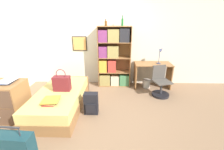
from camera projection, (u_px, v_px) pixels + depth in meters
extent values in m
plane|color=#84664C|center=(91.00, 108.00, 3.41)|extent=(14.00, 14.00, 0.00)
cube|color=beige|center=(97.00, 41.00, 4.40)|extent=(10.00, 0.06, 2.60)
cube|color=black|center=(80.00, 44.00, 4.40)|extent=(0.42, 0.02, 0.42)
cube|color=#DB994C|center=(80.00, 44.00, 4.39)|extent=(0.38, 0.01, 0.38)
cube|color=olive|center=(61.00, 104.00, 3.39)|extent=(0.95, 1.82, 0.23)
cube|color=tan|center=(60.00, 95.00, 3.31)|extent=(0.92, 1.79, 0.21)
cube|color=olive|center=(72.00, 84.00, 4.18)|extent=(0.95, 0.04, 0.43)
cube|color=maroon|center=(62.00, 83.00, 3.26)|extent=(0.36, 0.18, 0.32)
torus|color=maroon|center=(61.00, 74.00, 3.18)|extent=(0.21, 0.02, 0.21)
cube|color=#B2382D|center=(51.00, 102.00, 2.83)|extent=(0.21, 0.34, 0.02)
cube|color=#99894C|center=(50.00, 101.00, 2.81)|extent=(0.28, 0.29, 0.02)
cube|color=#232328|center=(51.00, 100.00, 2.82)|extent=(0.31, 0.29, 0.02)
cube|color=gold|center=(51.00, 100.00, 2.81)|extent=(0.33, 0.35, 0.01)
cylinder|color=#2D2D33|center=(19.00, 132.00, 1.87)|extent=(0.01, 0.01, 0.12)
cube|color=#2D2D33|center=(6.00, 127.00, 1.86)|extent=(0.35, 0.04, 0.02)
cube|color=olive|center=(8.00, 101.00, 2.97)|extent=(0.63, 0.56, 0.77)
cube|color=#513828|center=(0.00, 117.00, 2.77)|extent=(0.59, 0.01, 0.34)
sphere|color=#B2A893|center=(0.00, 118.00, 2.76)|extent=(0.02, 0.02, 0.02)
cube|color=#232328|center=(9.00, 81.00, 2.89)|extent=(0.24, 0.34, 0.02)
cube|color=#334C84|center=(8.00, 81.00, 2.86)|extent=(0.21, 0.32, 0.02)
cube|color=silver|center=(8.00, 80.00, 2.87)|extent=(0.29, 0.36, 0.01)
cube|color=olive|center=(99.00, 57.00, 4.35)|extent=(0.02, 0.34, 1.74)
cube|color=olive|center=(130.00, 57.00, 4.33)|extent=(0.02, 0.34, 1.74)
cube|color=olive|center=(114.00, 56.00, 4.49)|extent=(0.93, 0.01, 1.74)
cube|color=olive|center=(114.00, 84.00, 4.64)|extent=(0.90, 0.34, 0.02)
cube|color=olive|center=(114.00, 72.00, 4.49)|extent=(0.90, 0.34, 0.02)
cube|color=olive|center=(114.00, 57.00, 4.34)|extent=(0.90, 0.34, 0.02)
cube|color=olive|center=(114.00, 42.00, 4.18)|extent=(0.90, 0.34, 0.02)
cube|color=olive|center=(115.00, 26.00, 4.04)|extent=(0.90, 0.34, 0.02)
cube|color=#99894C|center=(105.00, 79.00, 4.57)|extent=(0.31, 0.25, 0.32)
cube|color=beige|center=(115.00, 80.00, 4.57)|extent=(0.24, 0.25, 0.29)
cube|color=#427A4C|center=(124.00, 80.00, 4.55)|extent=(0.28, 0.25, 0.33)
cube|color=gold|center=(103.00, 66.00, 4.42)|extent=(0.22, 0.25, 0.35)
cube|color=#B2382D|center=(112.00, 66.00, 4.41)|extent=(0.23, 0.25, 0.35)
cube|color=#7A336B|center=(103.00, 52.00, 4.27)|extent=(0.23, 0.25, 0.31)
cube|color=#99894C|center=(113.00, 52.00, 4.26)|extent=(0.31, 0.25, 0.33)
cube|color=#7A336B|center=(103.00, 36.00, 4.12)|extent=(0.24, 0.25, 0.32)
cube|color=#99894C|center=(113.00, 36.00, 4.11)|extent=(0.30, 0.25, 0.34)
cube|color=#232328|center=(124.00, 35.00, 4.10)|extent=(0.26, 0.25, 0.36)
cylinder|color=brown|center=(106.00, 23.00, 4.00)|extent=(0.07, 0.07, 0.13)
cylinder|color=brown|center=(106.00, 20.00, 3.97)|extent=(0.03, 0.03, 0.04)
cylinder|color=#232328|center=(106.00, 19.00, 3.96)|extent=(0.03, 0.03, 0.01)
cylinder|color=#1E6B2D|center=(122.00, 22.00, 3.99)|extent=(0.06, 0.06, 0.19)
cylinder|color=#1E6B2D|center=(122.00, 17.00, 3.95)|extent=(0.02, 0.02, 0.06)
cylinder|color=#232328|center=(123.00, 16.00, 3.94)|extent=(0.03, 0.03, 0.02)
cube|color=olive|center=(153.00, 64.00, 4.27)|extent=(1.03, 0.53, 0.02)
cube|color=olive|center=(135.00, 75.00, 4.41)|extent=(0.03, 0.49, 0.70)
cube|color=olive|center=(169.00, 76.00, 4.39)|extent=(0.03, 0.49, 0.70)
cylinder|color=navy|center=(158.00, 63.00, 4.25)|extent=(0.11, 0.11, 0.02)
cylinder|color=navy|center=(159.00, 57.00, 4.18)|extent=(0.02, 0.02, 0.36)
cone|color=navy|center=(161.00, 50.00, 4.11)|extent=(0.14, 0.10, 0.14)
cylinder|color=black|center=(160.00, 94.00, 3.98)|extent=(0.45, 0.45, 0.06)
cylinder|color=#333338|center=(161.00, 89.00, 3.92)|extent=(0.05, 0.05, 0.39)
cube|color=#47423D|center=(162.00, 81.00, 3.85)|extent=(0.50, 0.50, 0.03)
cube|color=#47423D|center=(159.00, 72.00, 3.95)|extent=(0.37, 0.14, 0.37)
cube|color=black|center=(91.00, 103.00, 3.17)|extent=(0.29, 0.17, 0.48)
cube|color=black|center=(91.00, 109.00, 3.10)|extent=(0.20, 0.03, 0.21)
cylinder|color=#B7B2A8|center=(146.00, 83.00, 4.44)|extent=(0.22, 0.22, 0.24)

